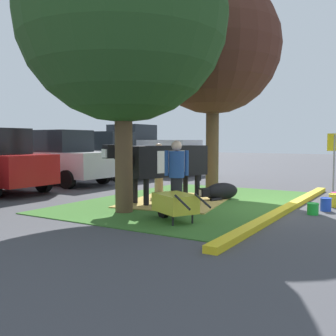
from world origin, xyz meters
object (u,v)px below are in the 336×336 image
shade_tree_right (213,47)px  bucket_yellow (336,200)px  bucket_green (313,209)px  pickup_truck_maroon (146,151)px  person_visitor_near (159,167)px  wheelbarrow (174,203)px  calf_lying (221,192)px  sedan_blue (105,155)px  bucket_blue (326,204)px  sedan_silver (58,158)px  cow_holstein (164,162)px  parking_sign (334,151)px  shade_tree_left (123,17)px  person_handler (177,176)px

shade_tree_right → bucket_yellow: bearing=-104.4°
bucket_green → pickup_truck_maroon: size_ratio=0.05×
shade_tree_right → person_visitor_near: size_ratio=4.27×
wheelbarrow → calf_lying: bearing=7.5°
shade_tree_right → bucket_green: size_ratio=24.87×
calf_lying → sedan_blue: (3.36, 6.98, 0.75)m
bucket_blue → sedan_blue: (3.60, 9.75, 0.82)m
person_visitor_near → wheelbarrow: person_visitor_near is taller
bucket_green → sedan_blue: sedan_blue is taller
wheelbarrow → sedan_silver: 8.27m
cow_holstein → pickup_truck_maroon: (7.30, 5.64, 0.02)m
cow_holstein → bucket_green: 3.84m
parking_sign → calf_lying: bearing=147.3°
calf_lying → bucket_blue: bearing=-94.9°
parking_sign → sedan_silver: 9.74m
bucket_yellow → shade_tree_left: bearing=130.0°
shade_tree_right → person_handler: bearing=-165.5°
wheelbarrow → sedan_silver: bearing=62.8°
wheelbarrow → parking_sign: size_ratio=0.82×
wheelbarrow → bucket_yellow: wheelbarrow is taller
wheelbarrow → bucket_yellow: (3.68, -2.45, -0.22)m
person_handler → bucket_blue: (2.31, -2.69, -0.72)m
shade_tree_right → bucket_yellow: size_ratio=19.92×
cow_holstein → bucket_green: bearing=-85.4°
person_handler → parking_sign: size_ratio=0.88×
person_handler → pickup_truck_maroon: 11.04m
cow_holstein → sedan_blue: sedan_blue is taller
cow_holstein → person_handler: bearing=-139.1°
parking_sign → sedan_silver: (-3.06, 9.24, -0.33)m
parking_sign → bucket_green: 4.66m
bucket_green → bucket_blue: bucket_blue is taller
calf_lying → bucket_blue: 2.78m
calf_lying → sedan_silver: (0.57, 6.91, 0.75)m
parking_sign → bucket_green: parking_sign is taller
shade_tree_right → person_handler: shade_tree_right is taller
shade_tree_left → sedan_blue: 9.19m
parking_sign → bucket_yellow: 3.39m
shade_tree_right → cow_holstein: shade_tree_right is taller
shade_tree_left → pickup_truck_maroon: bearing=32.0°
cow_holstein → bucket_yellow: bearing=-67.4°
bucket_yellow → sedan_silver: (0.09, 9.78, 0.81)m
sedan_blue → shade_tree_right: bearing=-107.5°
bucket_blue → sedan_blue: size_ratio=0.07×
cow_holstein → parking_sign: size_ratio=1.63×
shade_tree_left → shade_tree_right: size_ratio=1.01×
person_visitor_near → bucket_yellow: person_visitor_near is taller
shade_tree_left → sedan_silver: shade_tree_left is taller
calf_lying → sedan_silver: size_ratio=0.30×
calf_lying → person_visitor_near: 2.14m
person_visitor_near → shade_tree_right: bearing=-37.8°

